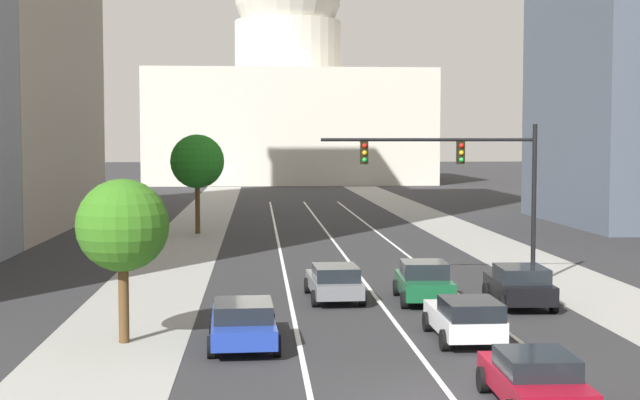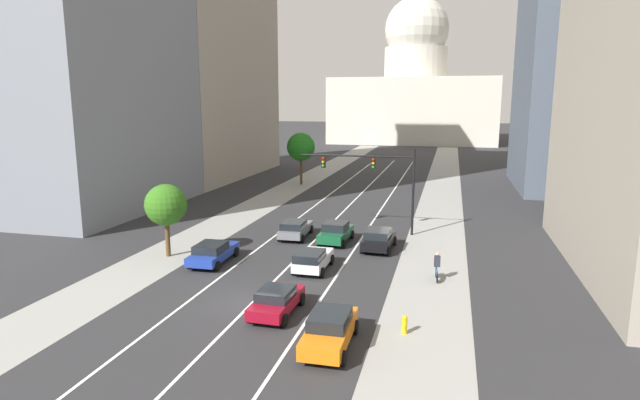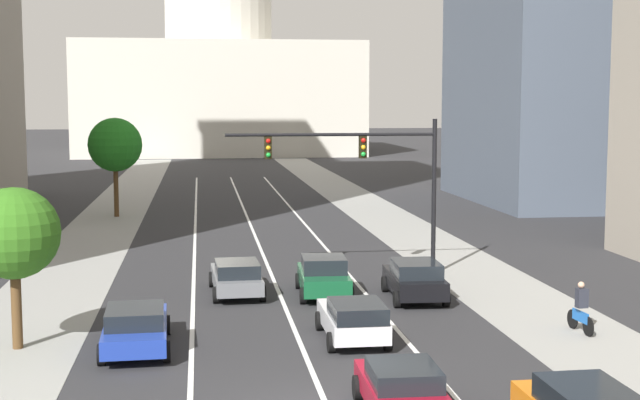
# 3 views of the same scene
# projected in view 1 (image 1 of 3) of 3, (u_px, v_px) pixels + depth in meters

# --- Properties ---
(ground_plane) EXTENTS (400.00, 400.00, 0.00)m
(ground_plane) POSITION_uv_depth(u_px,v_px,m) (326.00, 232.00, 61.36)
(ground_plane) COLOR #2B2B2D
(sidewalk_left) EXTENTS (4.45, 130.00, 0.01)m
(sidewalk_left) POSITION_uv_depth(u_px,v_px,m) (187.00, 241.00, 55.76)
(sidewalk_left) COLOR gray
(sidewalk_left) RESTS_ON ground
(sidewalk_right) EXTENTS (4.45, 130.00, 0.01)m
(sidewalk_right) POSITION_uv_depth(u_px,v_px,m) (475.00, 239.00, 57.01)
(sidewalk_right) COLOR gray
(sidewalk_right) RESTS_ON ground
(lane_stripe_left) EXTENTS (0.16, 90.00, 0.01)m
(lane_stripe_left) POSITION_uv_depth(u_px,v_px,m) (282.00, 262.00, 46.19)
(lane_stripe_left) COLOR white
(lane_stripe_left) RESTS_ON ground
(lane_stripe_center) EXTENTS (0.16, 90.00, 0.01)m
(lane_stripe_center) POSITION_uv_depth(u_px,v_px,m) (349.00, 261.00, 46.43)
(lane_stripe_center) COLOR white
(lane_stripe_center) RESTS_ON ground
(lane_stripe_right) EXTENTS (0.16, 90.00, 0.01)m
(lane_stripe_right) POSITION_uv_depth(u_px,v_px,m) (414.00, 261.00, 46.67)
(lane_stripe_right) COLOR white
(lane_stripe_right) RESTS_ON ground
(capitol_building) EXTENTS (40.61, 28.50, 37.61)m
(capitol_building) POSITION_uv_depth(u_px,v_px,m) (288.00, 99.00, 135.86)
(capitol_building) COLOR beige
(capitol_building) RESTS_ON ground
(car_crimson) EXTENTS (2.03, 4.19, 1.35)m
(car_crimson) POSITION_uv_depth(u_px,v_px,m) (535.00, 379.00, 20.85)
(car_crimson) COLOR maroon
(car_crimson) RESTS_ON ground
(car_gray) EXTENTS (2.15, 4.58, 1.41)m
(car_gray) POSITION_uv_depth(u_px,v_px,m) (334.00, 281.00, 35.10)
(car_gray) COLOR slate
(car_gray) RESTS_ON ground
(car_green) EXTENTS (2.22, 4.24, 1.58)m
(car_green) POSITION_uv_depth(u_px,v_px,m) (424.00, 281.00, 34.72)
(car_green) COLOR #14512D
(car_green) RESTS_ON ground
(car_white) EXTENTS (1.98, 4.06, 1.44)m
(car_white) POSITION_uv_depth(u_px,v_px,m) (465.00, 318.00, 27.81)
(car_white) COLOR silver
(car_white) RESTS_ON ground
(car_blue) EXTENTS (2.23, 4.82, 1.40)m
(car_blue) POSITION_uv_depth(u_px,v_px,m) (243.00, 322.00, 27.34)
(car_blue) COLOR #1E389E
(car_blue) RESTS_ON ground
(car_black) EXTENTS (2.23, 4.26, 1.54)m
(car_black) POSITION_uv_depth(u_px,v_px,m) (520.00, 285.00, 33.81)
(car_black) COLOR black
(car_black) RESTS_ON ground
(traffic_signal_mast) EXTENTS (9.24, 0.39, 6.91)m
(traffic_signal_mast) POSITION_uv_depth(u_px,v_px,m) (467.00, 171.00, 38.30)
(traffic_signal_mast) COLOR black
(traffic_signal_mast) RESTS_ON ground
(street_tree_near_left) EXTENTS (3.58, 3.58, 6.62)m
(street_tree_near_left) POSITION_uv_depth(u_px,v_px,m) (197.00, 162.00, 59.89)
(street_tree_near_left) COLOR #51381E
(street_tree_near_left) RESTS_ON ground
(street_tree_mid_left) EXTENTS (2.84, 2.84, 5.06)m
(street_tree_mid_left) POSITION_uv_depth(u_px,v_px,m) (123.00, 226.00, 27.52)
(street_tree_mid_left) COLOR #51381E
(street_tree_mid_left) RESTS_ON ground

